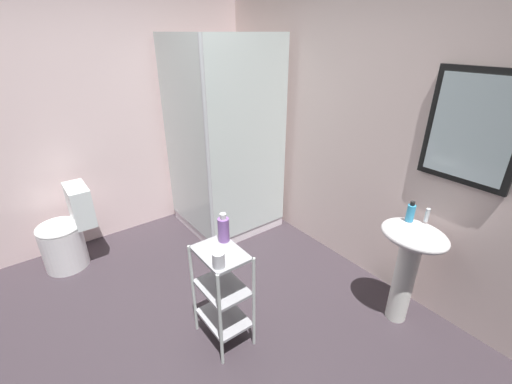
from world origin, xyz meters
The scene contains 11 objects.
ground_plane centered at (0.00, 0.00, -0.01)m, with size 4.20×4.20×0.02m, color #342B31.
wall_back centered at (0.01, 1.85, 1.25)m, with size 4.20×0.14×2.50m.
wall_left centered at (-1.85, 0.00, 1.25)m, with size 0.10×4.20×2.50m, color silver.
shower_stall centered at (-1.18, 1.18, 0.46)m, with size 0.92×0.92×2.00m.
pedestal_sink centered at (0.75, 1.52, 0.58)m, with size 0.46×0.37×0.81m.
sink_faucet centered at (0.75, 1.64, 0.86)m, with size 0.03×0.03×0.10m, color silver.
toilet centered at (-1.48, -0.33, 0.31)m, with size 0.37×0.49×0.76m.
storage_cart centered at (0.11, 0.36, 0.44)m, with size 0.38×0.28×0.74m.
hand_soap_bottle centered at (0.67, 1.56, 0.88)m, with size 0.05×0.05×0.15m.
conditioner_bottle_purple centered at (0.01, 0.45, 0.83)m, with size 0.08×0.08×0.20m.
rinse_cup centered at (0.23, 0.28, 0.79)m, with size 0.07×0.07×0.10m, color silver.
Camera 1 is at (1.65, -0.52, 2.00)m, focal length 23.62 mm.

